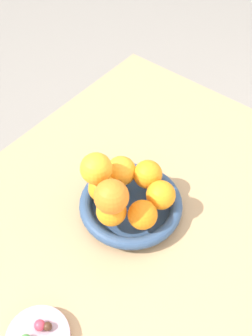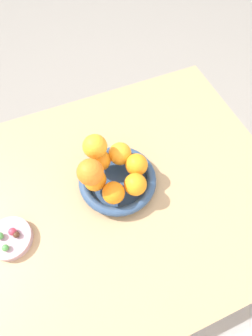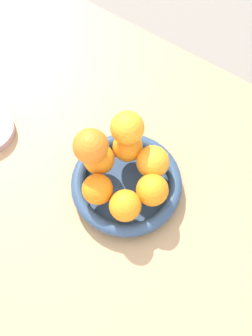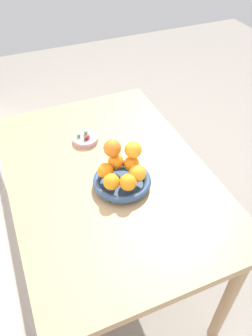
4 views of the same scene
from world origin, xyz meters
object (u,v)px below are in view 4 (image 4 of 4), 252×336
candy_dish (86,139)px  candy_ball_0 (79,136)px  orange_6 (133,150)px  candy_ball_3 (88,137)px  orange_1 (128,182)px  fruit_bowl (122,182)px  orange_7 (112,148)px  orange_5 (105,171)px  orange_4 (116,162)px  orange_2 (137,173)px  dining_table (109,188)px  orange_0 (111,182)px  candy_ball_1 (86,133)px  orange_3 (132,164)px  candy_ball_2 (86,139)px

candy_dish → candy_ball_0: candy_ball_0 is taller
orange_6 → candy_ball_3: size_ratio=3.26×
orange_1 → candy_ball_0: (0.38, 0.07, -0.04)m
fruit_bowl → candy_ball_3: (0.30, 0.04, 0.01)m
orange_7 → candy_dish: bearing=8.5°
fruit_bowl → orange_5: 0.08m
orange_4 → candy_ball_0: 0.27m
orange_1 → orange_5: (0.09, 0.05, -0.00)m
fruit_bowl → orange_2: (-0.03, -0.05, 0.05)m
orange_1 → orange_4: size_ratio=1.01×
dining_table → orange_5: 0.17m
fruit_bowl → orange_2: size_ratio=3.42×
orange_0 → candy_ball_1: size_ratio=3.27×
orange_4 → orange_7: orange_7 is taller
orange_2 → orange_3: (0.06, -0.00, -0.00)m
orange_6 → candy_ball_0: size_ratio=3.79×
dining_table → orange_2: bearing=-147.5°
dining_table → candy_ball_0: candy_ball_0 is taller
orange_6 → orange_7: size_ratio=0.97×
candy_dish → orange_3: 0.30m
orange_1 → orange_6: (0.09, -0.06, 0.06)m
candy_ball_0 → candy_ball_3: (-0.02, -0.03, 0.00)m
orange_3 → orange_5: bearing=89.6°
orange_3 → dining_table: bearing=52.6°
candy_dish → orange_6: 0.32m
orange_0 → orange_5: bearing=0.1°
orange_2 → orange_6: orange_6 is taller
orange_7 → candy_ball_1: orange_7 is taller
orange_3 → candy_ball_3: bearing=18.4°
candy_ball_1 → candy_ball_2: size_ratio=1.16×
orange_2 → candy_ball_2: orange_2 is taller
dining_table → orange_1: orange_1 is taller
orange_1 → dining_table: bearing=9.9°
candy_dish → orange_7: size_ratio=1.67×
orange_6 → orange_4: bearing=65.6°
orange_5 → candy_ball_2: (0.26, -0.00, -0.04)m
orange_6 → candy_ball_3: 0.30m
dining_table → orange_0: 0.20m
dining_table → orange_1: bearing=-170.1°
dining_table → orange_0: size_ratio=18.29×
orange_3 → candy_ball_1: size_ratio=3.18×
dining_table → candy_ball_1: (0.24, 0.01, 0.12)m
dining_table → orange_6: size_ratio=17.31×
candy_ball_3 → candy_ball_0: bearing=54.2°
orange_1 → orange_3: 0.10m
orange_0 → orange_3: orange_0 is taller
orange_2 → orange_7: size_ratio=0.97×
orange_2 → candy_ball_2: size_ratio=4.01×
candy_dish → orange_1: bearing=-173.0°
candy_dish → candy_ball_3: (-0.01, -0.01, 0.02)m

